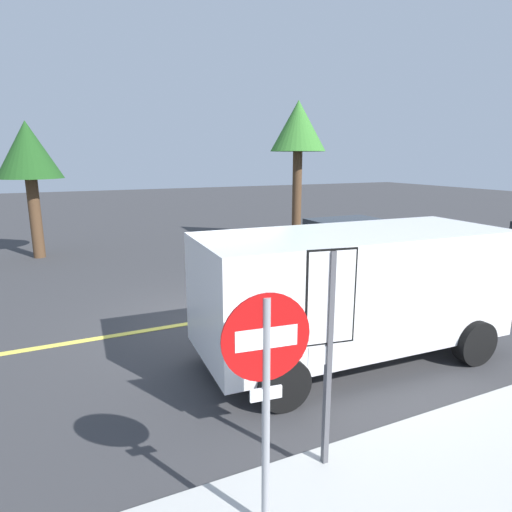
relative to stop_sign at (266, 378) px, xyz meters
The scene contains 8 objects.
ground_plane 5.73m from the stop_sign, 75.75° to the left, with size 80.00×80.00×0.00m, color #38383A.
lane_marking_centre 7.06m from the stop_sign, 50.76° to the left, with size 28.00×0.16×0.01m, color #E0D14C.
stop_sign is the anchor object (origin of this frame).
speed_limit_sign 1.07m from the stop_sign, 26.70° to the left, with size 0.54×0.10×2.52m.
white_van 3.99m from the stop_sign, 42.78° to the left, with size 5.28×2.45×2.20m.
car_white_crossing 9.78m from the stop_sign, 48.91° to the left, with size 4.42×1.96×1.61m.
tree_left_verge 14.02m from the stop_sign, 58.89° to the left, with size 2.10×2.10×5.47m.
tree_centre_verge 13.79m from the stop_sign, 98.99° to the left, with size 2.09×2.09×4.56m.
Camera 1 is at (-2.79, -8.24, 3.38)m, focal length 30.29 mm.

